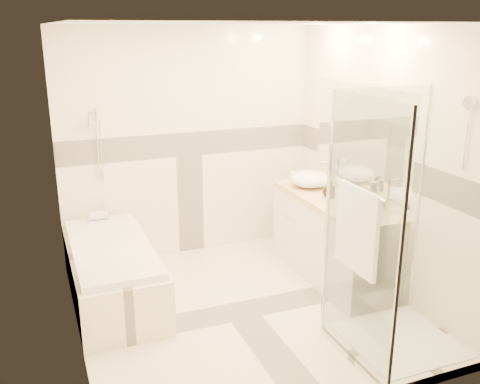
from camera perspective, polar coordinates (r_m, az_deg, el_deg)
name	(u,v)px	position (r m, az deg, el deg)	size (l,w,h in m)	color
room	(245,177)	(4.53, 0.59, 1.63)	(2.82, 3.02, 2.52)	#FAEBC7
bathtub	(112,269)	(5.18, -13.45, -8.03)	(0.75, 1.70, 0.56)	#FFF0CB
vanity	(332,238)	(5.51, 9.79, -4.90)	(0.58, 1.62, 0.85)	white
shower_enclosure	(386,291)	(4.37, 15.27, -10.20)	(0.96, 0.93, 2.04)	#FFF0CB
vessel_sink_near	(310,179)	(5.71, 7.47, 1.42)	(0.43, 0.43, 0.17)	white
vessel_sink_far	(357,204)	(4.99, 12.39, -1.21)	(0.40, 0.40, 0.16)	white
faucet_near	(328,170)	(5.80, 9.36, 2.28)	(0.11, 0.03, 0.27)	silver
faucet_far	(378,192)	(5.09, 14.46, -0.04)	(0.12, 0.03, 0.28)	silver
amenity_bottle_a	(331,190)	(5.36, 9.66, 0.23)	(0.07, 0.08, 0.16)	black
amenity_bottle_b	(329,189)	(5.40, 9.42, 0.27)	(0.11, 0.11, 0.15)	black
folded_towels	(299,177)	(5.93, 6.31, 1.59)	(0.15, 0.25, 0.08)	white
rolled_towel	(98,216)	(5.73, -14.88, -2.45)	(0.09, 0.09, 0.19)	white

